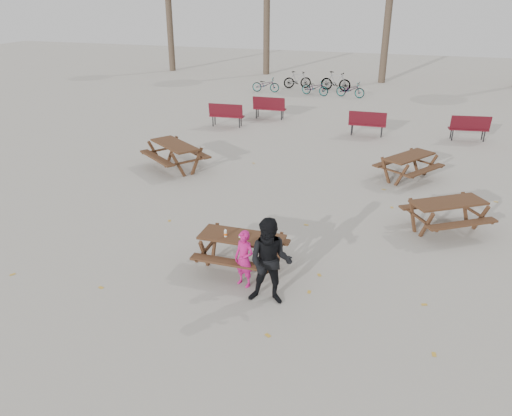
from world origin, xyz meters
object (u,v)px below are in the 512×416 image
(child, at_px, (244,259))
(picnic_table_east, at_px, (446,216))
(picnic_table_north, at_px, (175,156))
(food_tray, at_px, (244,236))
(picnic_table_far, at_px, (408,167))
(soda_bottle, at_px, (226,234))
(adult, at_px, (270,262))
(main_picnic_table, at_px, (242,244))

(child, bearing_deg, picnic_table_east, 63.40)
(picnic_table_east, xyz_separation_m, picnic_table_north, (-8.50, 2.20, 0.04))
(picnic_table_north, bearing_deg, child, -17.54)
(food_tray, bearing_deg, picnic_table_east, 38.23)
(food_tray, xyz_separation_m, picnic_table_far, (3.17, 6.84, -0.40))
(picnic_table_east, bearing_deg, picnic_table_far, 73.03)
(soda_bottle, distance_m, picnic_table_north, 6.85)
(food_tray, relative_size, adult, 0.10)
(picnic_table_far, bearing_deg, child, -168.06)
(soda_bottle, xyz_separation_m, picnic_table_north, (-3.93, 5.60, -0.41))
(child, height_order, picnic_table_far, child)
(picnic_table_far, bearing_deg, soda_bottle, -173.40)
(food_tray, bearing_deg, picnic_table_north, 127.97)
(adult, bearing_deg, main_picnic_table, 125.32)
(main_picnic_table, relative_size, soda_bottle, 10.59)
(main_picnic_table, bearing_deg, picnic_table_north, 127.83)
(picnic_table_east, height_order, picnic_table_north, picnic_table_north)
(food_tray, distance_m, child, 0.65)
(child, bearing_deg, picnic_table_far, 87.40)
(child, bearing_deg, food_tray, 128.75)
(food_tray, distance_m, adult, 1.33)
(picnic_table_east, relative_size, picnic_table_far, 1.01)
(picnic_table_east, bearing_deg, food_tray, -175.06)
(soda_bottle, bearing_deg, picnic_table_east, 36.61)
(soda_bottle, height_order, picnic_table_far, soda_bottle)
(food_tray, height_order, picnic_table_far, food_tray)
(food_tray, distance_m, picnic_table_north, 7.00)
(soda_bottle, distance_m, picnic_table_far, 7.80)
(child, xyz_separation_m, picnic_table_far, (2.96, 7.43, -0.22))
(main_picnic_table, xyz_separation_m, adult, (0.93, -1.05, 0.29))
(soda_bottle, distance_m, picnic_table_east, 5.72)
(main_picnic_table, relative_size, child, 1.48)
(food_tray, height_order, picnic_table_east, food_tray)
(picnic_table_north, relative_size, picnic_table_far, 1.11)
(food_tray, bearing_deg, soda_bottle, -166.59)
(child, relative_size, picnic_table_north, 0.60)
(main_picnic_table, height_order, food_tray, food_tray)
(adult, relative_size, picnic_table_north, 0.87)
(food_tray, bearing_deg, picnic_table_far, 65.17)
(soda_bottle, bearing_deg, main_picnic_table, 22.78)
(picnic_table_far, bearing_deg, food_tray, -171.18)
(main_picnic_table, relative_size, picnic_table_north, 0.90)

